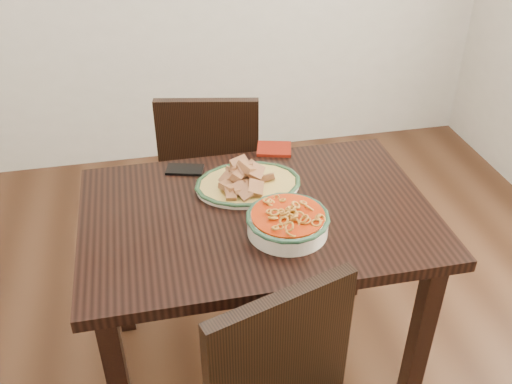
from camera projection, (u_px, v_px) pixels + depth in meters
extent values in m
plane|color=#351E11|center=(258.00, 364.00, 2.28)|extent=(3.50, 3.50, 0.00)
cube|color=black|center=(257.00, 215.00, 1.88)|extent=(1.15, 0.77, 0.04)
cube|color=black|center=(420.00, 339.00, 1.93)|extent=(0.06, 0.06, 0.71)
cube|color=black|center=(118.00, 263.00, 2.25)|extent=(0.06, 0.06, 0.71)
cube|color=black|center=(356.00, 230.00, 2.43)|extent=(0.06, 0.06, 0.71)
cube|color=black|center=(213.00, 173.00, 2.67)|extent=(0.49, 0.49, 0.04)
cube|color=black|center=(249.00, 192.00, 2.94)|extent=(0.04, 0.04, 0.41)
cube|color=black|center=(183.00, 193.00, 2.93)|extent=(0.04, 0.04, 0.41)
cube|color=black|center=(250.00, 233.00, 2.65)|extent=(0.04, 0.04, 0.41)
cube|color=black|center=(177.00, 234.00, 2.65)|extent=(0.04, 0.04, 0.41)
cube|color=black|center=(208.00, 148.00, 2.38)|extent=(0.42, 0.12, 0.44)
cube|color=black|center=(280.00, 358.00, 1.47)|extent=(0.41, 0.17, 0.44)
ellipsoid|color=beige|center=(248.00, 185.00, 1.98)|extent=(0.36, 0.27, 0.02)
ellipsoid|color=#B89540|center=(248.00, 183.00, 1.98)|extent=(0.35, 0.26, 0.01)
torus|color=#18361D|center=(248.00, 183.00, 1.98)|extent=(0.28, 0.28, 0.01)
cylinder|color=white|center=(288.00, 224.00, 1.76)|extent=(0.25, 0.25, 0.06)
torus|color=#1B3D28|center=(288.00, 217.00, 1.75)|extent=(0.26, 0.26, 0.02)
cylinder|color=#A42707|center=(288.00, 216.00, 1.74)|extent=(0.23, 0.23, 0.01)
cube|color=black|center=(185.00, 170.00, 2.07)|extent=(0.15, 0.10, 0.01)
cube|color=maroon|center=(274.00, 149.00, 2.20)|extent=(0.15, 0.14, 0.01)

